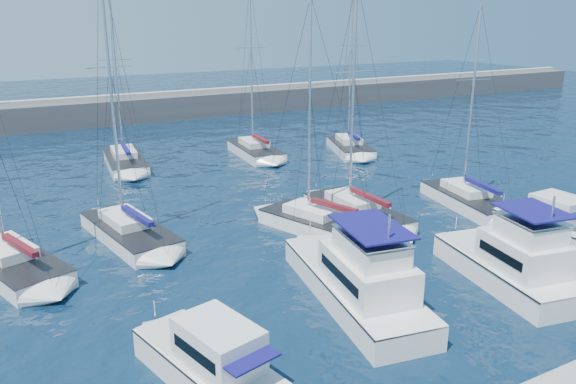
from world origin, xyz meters
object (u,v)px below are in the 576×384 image
motor_yacht_port_outer (211,364)px  sailboat_mid_c (317,223)px  sailboat_back_b (256,151)px  sailboat_mid_d (356,212)px  sailboat_mid_a (13,264)px  sailboat_mid_e (469,200)px  sailboat_mid_b (129,232)px  sailboat_back_c (350,147)px  motor_yacht_port_inner (359,282)px  motor_yacht_stbd_outer (549,224)px  sailboat_back_a (125,161)px  motor_yacht_stbd_inner (513,264)px

motor_yacht_port_outer → sailboat_mid_c: (11.47, 11.48, -0.42)m
sailboat_back_b → sailboat_mid_d: bearing=-90.4°
sailboat_mid_a → sailboat_back_b: size_ratio=0.86×
sailboat_back_b → sailboat_mid_e: bearing=-67.3°
motor_yacht_port_outer → sailboat_mid_a: 15.07m
sailboat_mid_b → sailboat_mid_d: (14.11, -3.57, -0.02)m
sailboat_mid_b → sailboat_back_c: size_ratio=1.00×
motor_yacht_port_inner → sailboat_mid_a: size_ratio=0.79×
motor_yacht_port_inner → sailboat_mid_b: (-7.58, 13.04, -0.59)m
sailboat_mid_e → sailboat_back_b: size_ratio=0.87×
motor_yacht_stbd_outer → motor_yacht_port_inner: bearing=-177.2°
sailboat_mid_d → sailboat_back_b: bearing=83.8°
sailboat_back_c → sailboat_mid_c: bearing=-110.6°
motor_yacht_port_inner → sailboat_back_a: bearing=106.5°
motor_yacht_port_inner → sailboat_mid_a: bearing=150.4°
sailboat_mid_a → sailboat_back_a: (10.25, 19.17, 0.00)m
motor_yacht_stbd_inner → motor_yacht_port_inner: bearing=175.6°
sailboat_mid_e → sailboat_back_a: bearing=140.2°
sailboat_mid_d → sailboat_mid_e: 8.67m
motor_yacht_stbd_outer → motor_yacht_port_outer: bearing=-172.7°
motor_yacht_port_inner → sailboat_back_a: (-3.80, 30.57, -0.62)m
motor_yacht_stbd_inner → sailboat_mid_c: sailboat_mid_c is taller
sailboat_mid_c → sailboat_mid_a: bearing=152.1°
sailboat_mid_c → sailboat_back_b: (5.03, 19.65, 0.01)m
sailboat_back_a → sailboat_mid_a: bearing=-112.1°
motor_yacht_port_outer → sailboat_back_c: size_ratio=0.43×
sailboat_mid_d → sailboat_back_b: sailboat_back_b is taller
motor_yacht_stbd_inner → sailboat_back_a: bearing=120.1°
motor_yacht_port_outer → sailboat_mid_b: bearing=73.6°
sailboat_mid_a → sailboat_mid_c: bearing=-27.0°
sailboat_mid_b → sailboat_mid_e: sailboat_mid_b is taller
motor_yacht_port_inner → sailboat_back_b: (8.20, 28.61, -0.59)m
sailboat_mid_b → sailboat_mid_d: sailboat_mid_b is taller
sailboat_mid_d → sailboat_back_a: 23.49m
sailboat_back_b → motor_yacht_port_outer: bearing=-113.4°
sailboat_mid_c → sailboat_mid_e: (11.86, -1.17, -0.01)m
motor_yacht_port_inner → sailboat_back_c: (17.03, 25.50, -0.58)m
motor_yacht_port_inner → motor_yacht_stbd_outer: size_ratio=1.86×
sailboat_back_b → sailboat_back_c: (8.83, -3.11, 0.01)m
motor_yacht_port_outer → sailboat_back_b: sailboat_back_b is taller
motor_yacht_port_outer → sailboat_mid_d: size_ratio=0.46×
sailboat_mid_b → sailboat_back_a: (3.78, 17.54, -0.02)m
motor_yacht_stbd_inner → sailboat_back_b: size_ratio=0.54×
motor_yacht_port_outer → sailboat_mid_c: 16.23m
sailboat_mid_a → sailboat_back_b: 28.13m
motor_yacht_port_outer → motor_yacht_port_inner: (8.30, 2.52, 0.19)m
sailboat_mid_d → sailboat_mid_e: (8.50, -1.68, -0.01)m
motor_yacht_port_inner → sailboat_back_a: 30.82m
sailboat_mid_a → sailboat_back_a: size_ratio=0.94×
motor_yacht_port_inner → sailboat_mid_c: (3.17, 8.96, -0.61)m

